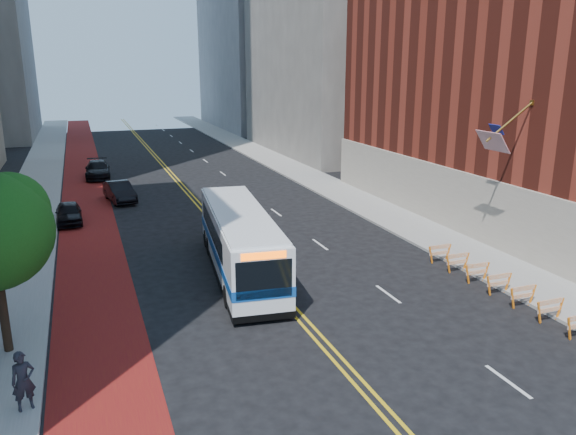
% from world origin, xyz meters
% --- Properties ---
extents(ground, '(160.00, 160.00, 0.00)m').
position_xyz_m(ground, '(0.00, 0.00, 0.00)').
color(ground, black).
rests_on(ground, ground).
extents(sidewalk_left, '(4.00, 140.00, 0.15)m').
position_xyz_m(sidewalk_left, '(-12.00, 30.00, 0.07)').
color(sidewalk_left, gray).
rests_on(sidewalk_left, ground).
extents(sidewalk_right, '(4.00, 140.00, 0.15)m').
position_xyz_m(sidewalk_right, '(12.00, 30.00, 0.07)').
color(sidewalk_right, gray).
rests_on(sidewalk_right, ground).
extents(bus_lane_paint, '(3.60, 140.00, 0.01)m').
position_xyz_m(bus_lane_paint, '(-8.10, 30.00, 0.00)').
color(bus_lane_paint, maroon).
rests_on(bus_lane_paint, ground).
extents(center_line_inner, '(0.14, 140.00, 0.01)m').
position_xyz_m(center_line_inner, '(-0.18, 30.00, 0.00)').
color(center_line_inner, gold).
rests_on(center_line_inner, ground).
extents(center_line_outer, '(0.14, 140.00, 0.01)m').
position_xyz_m(center_line_outer, '(0.18, 30.00, 0.00)').
color(center_line_outer, gold).
rests_on(center_line_outer, ground).
extents(lane_dashes, '(0.14, 98.20, 0.01)m').
position_xyz_m(lane_dashes, '(4.80, 38.00, 0.01)').
color(lane_dashes, silver).
rests_on(lane_dashes, ground).
extents(construction_barriers, '(1.42, 10.91, 1.00)m').
position_xyz_m(construction_barriers, '(9.60, 3.42, 0.68)').
color(construction_barriers, orange).
rests_on(construction_barriers, ground).
extents(transit_bus, '(4.04, 12.45, 3.36)m').
position_xyz_m(transit_bus, '(-0.96, 11.09, 1.75)').
color(transit_bus, white).
rests_on(transit_bus, ground).
extents(car_a, '(1.76, 4.16, 1.40)m').
position_xyz_m(car_a, '(-9.28, 24.27, 0.70)').
color(car_a, black).
rests_on(car_a, ground).
extents(car_b, '(2.41, 4.91, 1.55)m').
position_xyz_m(car_b, '(-5.56, 29.52, 0.78)').
color(car_b, black).
rests_on(car_b, ground).
extents(car_c, '(2.40, 5.51, 1.58)m').
position_xyz_m(car_c, '(-6.80, 40.05, 0.79)').
color(car_c, black).
rests_on(car_c, ground).
extents(pedestrian, '(0.80, 0.64, 1.92)m').
position_xyz_m(pedestrian, '(-10.40, 1.75, 1.11)').
color(pedestrian, black).
rests_on(pedestrian, sidewalk_left).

